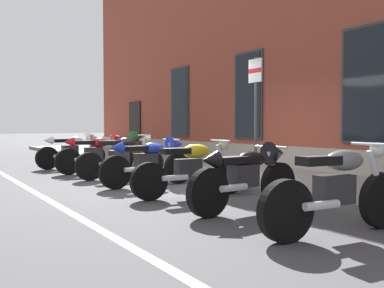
# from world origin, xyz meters

# --- Properties ---
(ground_plane) EXTENTS (140.00, 140.00, 0.00)m
(ground_plane) POSITION_xyz_m (0.00, 0.00, 0.00)
(ground_plane) COLOR #424244
(sidewalk) EXTENTS (33.11, 3.10, 0.15)m
(sidewalk) POSITION_xyz_m (0.00, 1.55, 0.08)
(sidewalk) COLOR slate
(sidewalk) RESTS_ON ground_plane
(lane_stripe) EXTENTS (33.11, 0.12, 0.01)m
(lane_stripe) POSITION_xyz_m (0.00, -3.20, 0.00)
(lane_stripe) COLOR silver
(lane_stripe) RESTS_ON ground_plane
(brick_pub_facade) EXTENTS (27.11, 6.77, 7.71)m
(brick_pub_facade) POSITION_xyz_m (0.00, 6.43, 3.85)
(brick_pub_facade) COLOR brown
(brick_pub_facade) RESTS_ON ground_plane
(motorcycle_white_sport) EXTENTS (0.62, 2.09, 1.04)m
(motorcycle_white_sport) POSITION_xyz_m (-4.67, -1.17, 0.57)
(motorcycle_white_sport) COLOR black
(motorcycle_white_sport) RESTS_ON ground_plane
(motorcycle_red_sport) EXTENTS (0.62, 2.08, 1.04)m
(motorcycle_red_sport) POSITION_xyz_m (-2.97, -1.06, 0.56)
(motorcycle_red_sport) COLOR black
(motorcycle_red_sport) RESTS_ON ground_plane
(motorcycle_black_naked) EXTENTS (0.62, 2.18, 1.02)m
(motorcycle_black_naked) POSITION_xyz_m (-1.56, -0.99, 0.50)
(motorcycle_black_naked) COLOR black
(motorcycle_black_naked) RESTS_ON ground_plane
(motorcycle_blue_sport) EXTENTS (0.62, 2.10, 1.01)m
(motorcycle_blue_sport) POSITION_xyz_m (-0.06, -1.00, 0.55)
(motorcycle_blue_sport) COLOR black
(motorcycle_blue_sport) RESTS_ON ground_plane
(motorcycle_yellow_naked) EXTENTS (0.62, 2.17, 0.98)m
(motorcycle_yellow_naked) POSITION_xyz_m (1.53, -1.04, 0.48)
(motorcycle_yellow_naked) COLOR black
(motorcycle_yellow_naked) RESTS_ON ground_plane
(motorcycle_black_sport) EXTENTS (0.62, 2.07, 0.98)m
(motorcycle_black_sport) POSITION_xyz_m (2.98, -0.98, 0.54)
(motorcycle_black_sport) COLOR black
(motorcycle_black_sport) RESTS_ON ground_plane
(motorcycle_grey_naked) EXTENTS (0.62, 2.11, 1.02)m
(motorcycle_grey_naked) POSITION_xyz_m (4.59, -1.03, 0.50)
(motorcycle_grey_naked) COLOR black
(motorcycle_grey_naked) RESTS_ON ground_plane
(parking_sign) EXTENTS (0.36, 0.07, 2.36)m
(parking_sign) POSITION_xyz_m (1.47, 0.43, 1.68)
(parking_sign) COLOR #4C4C51
(parking_sign) RESTS_ON sidewalk
(barrel_planter) EXTENTS (0.55, 0.55, 0.91)m
(barrel_planter) POSITION_xyz_m (-5.50, 1.11, 0.56)
(barrel_planter) COLOR brown
(barrel_planter) RESTS_ON sidewalk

